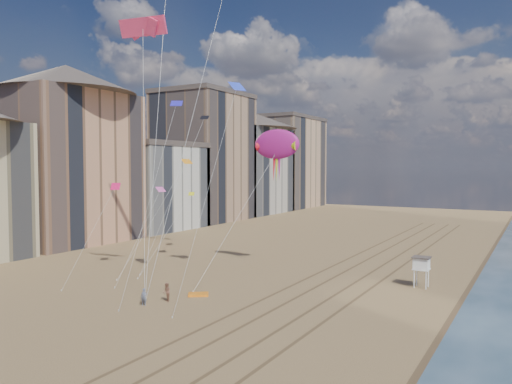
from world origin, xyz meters
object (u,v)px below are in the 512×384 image
Objects in this scene: grounded_kite at (198,294)px; kite_flyer_b at (167,292)px; show_kite at (277,145)px; kite_flyer_a at (144,297)px; lifeguard_stand at (421,264)px.

kite_flyer_b reaches higher than grounded_kite.
show_kite is 11.02× the size of kite_flyer_b.
kite_flyer_a is at bearing -75.55° from kite_flyer_b.
show_kite is 23.63m from kite_flyer_a.
kite_flyer_a is 2.19m from kite_flyer_b.
lifeguard_stand is 1.82× the size of kite_flyer_b.
lifeguard_stand is at bearing 0.85° from show_kite.
kite_flyer_b is at bearing -146.25° from grounded_kite.
kite_flyer_b is (-1.23, -3.14, 0.75)m from grounded_kite.
lifeguard_stand is 0.17× the size of show_kite.
grounded_kite is at bearing -95.33° from show_kite.
show_kite reaches higher than grounded_kite.
kite_flyer_b is (-18.92, -16.97, -1.55)m from lifeguard_stand.
kite_flyer_a is at bearing -136.21° from lifeguard_stand.
kite_flyer_a is (-3.38, -18.73, -14.01)m from show_kite.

